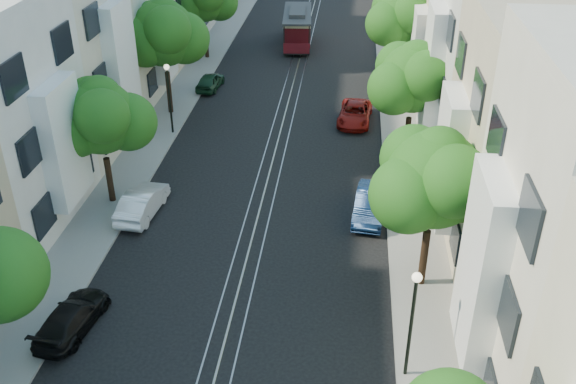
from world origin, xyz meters
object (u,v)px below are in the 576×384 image
(parked_car_e_mid, at_px, (370,204))
(parked_car_w_far, at_px, (210,81))
(tree_w_b, at_px, (101,119))
(lamp_west, at_px, (169,89))
(tree_e_c, at_px, (414,80))
(cable_car, at_px, (297,26))
(tree_w_c, at_px, (164,35))
(tree_e_b, at_px, (435,182))
(parked_car_w_mid, at_px, (142,202))
(parked_car_w_near, at_px, (72,317))
(lamp_east, at_px, (413,310))
(tree_e_d, at_px, (403,18))
(parked_car_e_far, at_px, (355,113))

(parked_car_e_mid, xyz_separation_m, parked_car_w_far, (-10.82, 15.53, -0.08))
(tree_w_b, relative_size, lamp_west, 1.51)
(lamp_west, bearing_deg, parked_car_w_far, 84.69)
(tree_e_c, height_order, parked_car_e_mid, tree_e_c)
(cable_car, xyz_separation_m, parked_car_w_far, (-5.10, -10.68, -1.05))
(tree_e_c, height_order, tree_w_c, tree_w_c)
(tree_e_b, height_order, parked_car_w_mid, tree_e_b)
(parked_car_e_mid, distance_m, parked_car_w_near, 13.99)
(tree_e_b, xyz_separation_m, cable_car, (-7.76, 31.24, -3.12))
(lamp_east, bearing_deg, parked_car_w_mid, 142.16)
(tree_w_b, relative_size, parked_car_e_mid, 1.63)
(lamp_east, bearing_deg, tree_w_c, 122.65)
(parked_car_w_far, bearing_deg, parked_car_e_mid, 130.48)
(tree_e_d, distance_m, parked_car_e_mid, 17.62)
(tree_w_b, bearing_deg, parked_car_e_far, 43.21)
(parked_car_w_mid, relative_size, parked_car_w_far, 1.17)
(lamp_west, distance_m, parked_car_w_mid, 9.23)
(tree_e_c, distance_m, tree_w_b, 15.60)
(tree_e_c, relative_size, tree_w_c, 0.92)
(tree_w_b, height_order, parked_car_w_far, tree_w_b)
(tree_e_d, relative_size, parked_car_w_near, 1.85)
(cable_car, bearing_deg, parked_car_w_mid, -104.15)
(tree_e_c, distance_m, cable_car, 21.88)
(tree_e_b, bearing_deg, tree_e_d, 90.00)
(tree_w_c, relative_size, cable_car, 0.98)
(cable_car, distance_m, parked_car_e_mid, 26.85)
(tree_e_c, xyz_separation_m, lamp_east, (-0.96, -15.98, -1.75))
(lamp_east, distance_m, parked_car_w_near, 12.17)
(parked_car_e_far, bearing_deg, tree_e_d, 70.04)
(lamp_east, bearing_deg, parked_car_e_far, 95.22)
(lamp_east, relative_size, cable_car, 0.58)
(tree_e_c, xyz_separation_m, parked_car_e_far, (-2.86, 4.84, -4.03))
(tree_w_c, xyz_separation_m, parked_car_w_far, (1.54, 4.55, -4.51))
(cable_car, bearing_deg, lamp_east, -83.28)
(cable_car, height_order, parked_car_w_mid, cable_car)
(tree_e_c, bearing_deg, lamp_west, 171.51)
(parked_car_w_near, xyz_separation_m, parked_car_w_mid, (0.20, 7.97, 0.10))
(lamp_west, bearing_deg, tree_w_b, -95.97)
(tree_e_b, height_order, tree_w_c, tree_w_c)
(parked_car_w_far, bearing_deg, tree_e_b, 127.66)
(lamp_east, relative_size, parked_car_w_near, 1.13)
(tree_w_c, xyz_separation_m, parked_car_e_far, (11.54, -0.16, -4.50))
(tree_e_c, bearing_deg, parked_car_w_mid, -151.44)
(cable_car, height_order, parked_car_w_far, cable_car)
(tree_e_d, relative_size, tree_w_b, 1.09)
(parked_car_e_mid, distance_m, parked_car_w_mid, 10.65)
(tree_e_b, xyz_separation_m, tree_w_c, (-14.40, 16.00, 0.34))
(lamp_east, distance_m, cable_car, 36.87)
(tree_e_b, distance_m, parked_car_e_far, 16.62)
(lamp_east, xyz_separation_m, lamp_west, (-12.60, 18.00, 0.00))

